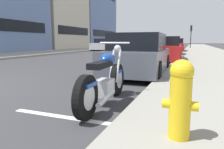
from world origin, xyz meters
TOP-DOWN VIEW (x-y plane):
  - sidewalk_near_curb at (12.00, -7.29)m, footprint 120.00×4.40m
  - sidewalk_far_curb at (12.00, 7.49)m, footprint 120.00×5.00m
  - parking_stall_stripe at (0.00, -4.39)m, footprint 0.12×2.20m
  - parked_motorcycle at (0.83, -4.55)m, footprint 2.21×0.62m
  - parked_car_behind_motorcycle at (4.49, -4.29)m, footprint 4.07×1.87m
  - parked_car_second_in_row at (9.80, -4.43)m, footprint 4.68×2.16m
  - parked_car_near_corner at (14.93, -4.22)m, footprint 4.40×2.04m
  - parked_car_far_down_curb at (20.89, -4.21)m, footprint 4.71×2.06m
  - crossing_truck at (33.77, 0.83)m, footprint 2.53×5.64m
  - car_opposite_curb at (21.32, 4.33)m, footprint 4.73×2.22m
  - fire_hydrant at (-0.38, -5.91)m, footprint 0.24×0.36m
  - traffic_signal_near_corner at (31.21, -5.69)m, footprint 0.36×0.28m
  - townhouse_behind_pole at (23.69, 15.58)m, footprint 9.40×11.63m
  - townhouse_far_uphill at (34.90, 14.41)m, footprint 12.37×9.29m

SIDE VIEW (x-z plane):
  - parking_stall_stripe at x=0.00m, z-range 0.00..0.01m
  - sidewalk_near_curb at x=12.00m, z-range 0.00..0.14m
  - sidewalk_far_curb at x=12.00m, z-range 0.00..0.14m
  - parked_motorcycle at x=0.83m, z-range -0.13..1.01m
  - fire_hydrant at x=-0.38m, z-range 0.16..1.00m
  - parked_car_second_in_row at x=9.80m, z-range -0.05..1.36m
  - parked_car_behind_motorcycle at x=4.49m, z-range -0.04..1.37m
  - parked_car_far_down_curb at x=20.89m, z-range -0.05..1.39m
  - car_opposite_curb at x=21.32m, z-range -0.05..1.41m
  - parked_car_near_corner at x=14.93m, z-range -0.06..1.43m
  - crossing_truck at x=33.77m, z-range 0.05..1.91m
  - traffic_signal_near_corner at x=31.21m, z-range 0.89..4.22m
  - townhouse_far_uphill at x=34.90m, z-range 0.00..11.70m
  - townhouse_behind_pole at x=23.69m, z-range 0.00..11.80m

